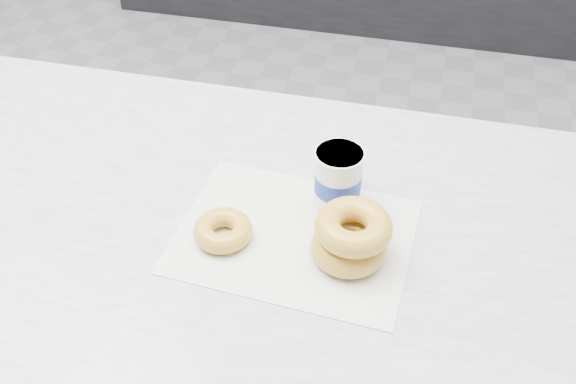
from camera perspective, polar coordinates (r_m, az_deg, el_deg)
name	(u,v)px	position (r m, az deg, el deg)	size (l,w,h in m)	color
ground	(237,290)	(2.06, -4.57, -8.69)	(5.00, 5.00, 0.00)	#979799
counter	(137,369)	(1.37, -13.27, -15.09)	(3.06, 0.76, 0.90)	#333335
wax_paper	(294,236)	(0.95, 0.58, -3.91)	(0.34, 0.26, 0.00)	silver
donut_single	(223,230)	(0.94, -5.81, -3.41)	(0.09, 0.09, 0.03)	gold
donut_stack	(351,237)	(0.89, 5.61, -4.00)	(0.14, 0.14, 0.08)	gold
coffee_cup	(338,179)	(0.97, 4.47, 1.19)	(0.08, 0.08, 0.10)	white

